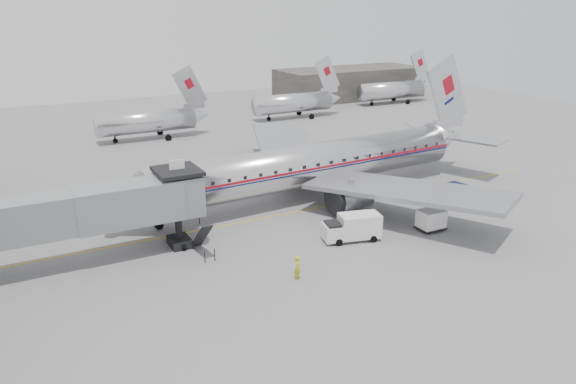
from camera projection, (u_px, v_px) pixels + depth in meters
name	position (u px, v px, depth m)	size (l,w,h in m)	color
ground	(301.00, 240.00, 46.67)	(160.00, 160.00, 0.00)	slate
hangar	(350.00, 83.00, 115.89)	(30.00, 12.00, 6.00)	#32302E
apron_line	(298.00, 211.00, 53.02)	(0.15, 60.00, 0.01)	gold
jet_bridge	(79.00, 212.00, 41.00)	(21.00, 6.20, 7.10)	slate
distant_aircraft_near	(147.00, 121.00, 80.14)	(16.39, 3.20, 10.26)	silver
distant_aircraft_mid	(294.00, 102.00, 95.03)	(16.39, 3.20, 10.26)	silver
distant_aircraft_far	(392.00, 89.00, 109.03)	(16.39, 3.20, 10.26)	silver
airliner	(317.00, 164.00, 56.20)	(42.60, 39.36, 13.47)	silver
service_van	(352.00, 227.00, 46.27)	(5.03, 2.89, 2.23)	silver
baggage_cart_navy	(453.00, 192.00, 55.44)	(2.43, 1.94, 1.78)	#0C1133
baggage_cart_white	(431.00, 219.00, 48.46)	(2.32, 1.77, 1.81)	white
ramp_worker	(298.00, 268.00, 39.72)	(0.67, 0.44, 1.84)	gold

